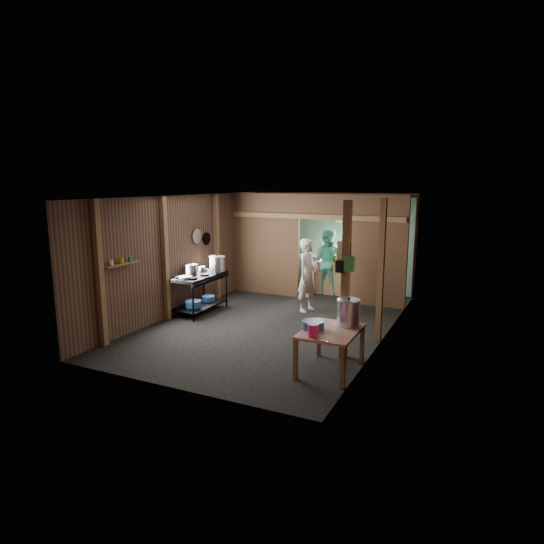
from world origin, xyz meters
The scene contains 43 objects.
floor centered at (0.00, 0.00, 0.00)m, with size 4.50×7.00×0.00m, color black.
ceiling centered at (0.00, 0.00, 2.60)m, with size 4.50×7.00×0.00m, color #4E4944.
wall_back centered at (0.00, 3.50, 1.30)m, with size 4.50×0.00×2.60m, color brown.
wall_front centered at (0.00, -3.50, 1.30)m, with size 4.50×0.00×2.60m, color brown.
wall_left centered at (-2.25, 0.00, 1.30)m, with size 0.00×7.00×2.60m, color brown.
wall_right centered at (2.25, 0.00, 1.30)m, with size 0.00×7.00×2.60m, color brown.
partition_left centered at (-1.32, 2.20, 1.30)m, with size 1.85×0.10×2.60m, color brown.
partition_right centered at (1.57, 2.20, 1.30)m, with size 1.35×0.10×2.60m, color brown.
partition_header centered at (0.25, 2.20, 2.30)m, with size 1.30×0.10×0.60m, color brown.
turquoise_panel centered at (0.00, 3.44, 1.25)m, with size 4.40×0.06×2.50m, color #6AA79B.
back_counter centered at (0.30, 2.95, 0.42)m, with size 1.20×0.50×0.85m, color #9E6B42.
wall_clock centered at (0.25, 3.40, 1.90)m, with size 0.20×0.20×0.03m, color white.
post_left_a centered at (-2.18, -2.60, 1.30)m, with size 0.10×0.12×2.60m, color #9E6B42.
post_left_b centered at (-2.18, -0.80, 1.30)m, with size 0.10×0.12×2.60m, color #9E6B42.
post_left_c centered at (-2.18, 1.20, 1.30)m, with size 0.10×0.12×2.60m, color #9E6B42.
post_right centered at (2.18, -0.20, 1.30)m, with size 0.10×0.12×2.60m, color #9E6B42.
post_free centered at (1.85, -1.30, 1.30)m, with size 0.12×0.12×2.60m, color #9E6B42.
cross_beam centered at (0.00, 2.15, 2.05)m, with size 4.40×0.12×0.12m, color #9E6B42.
pan_lid_big centered at (-2.21, 0.40, 1.65)m, with size 0.34×0.34×0.03m, color gray.
pan_lid_small centered at (-2.21, 0.80, 1.55)m, with size 0.30×0.30×0.03m, color black.
wall_shelf centered at (-2.15, -2.10, 1.40)m, with size 0.14×0.80×0.03m, color #9E6B42.
jar_white centered at (-2.15, -2.35, 1.47)m, with size 0.07×0.07×0.10m, color white.
jar_yellow centered at (-2.15, -2.10, 1.47)m, with size 0.08×0.08×0.10m, color #E2A200.
jar_green centered at (-2.15, -1.88, 1.47)m, with size 0.06×0.06×0.10m, color #38904A.
bag_white centered at (1.80, -1.22, 1.78)m, with size 0.22×0.15×0.32m, color white.
bag_green centered at (1.92, -1.36, 1.60)m, with size 0.16×0.12×0.24m, color #38904A.
bag_black centered at (1.78, -1.38, 1.55)m, with size 0.14×0.10×0.20m, color black.
gas_range centered at (-1.88, -0.07, 0.43)m, with size 0.75×1.46×0.86m, color black, non-canonical shape.
prep_table centered at (1.83, -1.95, 0.33)m, with size 0.81×1.11×0.66m, color tan, non-canonical shape.
stove_pot_large centered at (-1.71, 0.46, 1.02)m, with size 0.37×0.37×0.37m, color #B4B4BA, non-canonical shape.
stove_pot_med centered at (-2.05, -0.08, 0.96)m, with size 0.28×0.28×0.24m, color #B4B4BA, non-canonical shape.
stove_saucepan centered at (-2.05, 0.33, 0.91)m, with size 0.17×0.17×0.10m, color #B4B4BA.
frying_pan centered at (-1.88, -0.53, 0.88)m, with size 0.29×0.51×0.07m, color gray, non-canonical shape.
blue_tub_front centered at (-1.88, -0.28, 0.24)m, with size 0.35×0.35×0.15m, color #264E80.
blue_tub_back centered at (-1.88, 0.31, 0.23)m, with size 0.30×0.30×0.12m, color #264E80.
stock_pot centered at (2.00, -1.59, 0.86)m, with size 0.37×0.37×0.44m, color #B4B4BA, non-canonical shape.
wash_basin centered at (1.57, -2.01, 0.72)m, with size 0.34×0.34×0.13m, color #264E80.
pink_bucket centered at (1.69, -2.35, 0.75)m, with size 0.16×0.16×0.19m, color #F3248C.
knife centered at (1.82, -2.46, 0.66)m, with size 0.30×0.04×0.01m, color #B4B4BA.
yellow_tub centered at (0.44, 2.95, 0.94)m, with size 0.33×0.33×0.18m, color #E2A200.
red_cup centered at (0.01, 2.95, 0.91)m, with size 0.11×0.11×0.13m, color maroon.
cook centered at (0.28, 1.08, 0.82)m, with size 0.60×0.39×1.65m, color beige.
worker_back centered at (0.11, 2.89, 0.84)m, with size 0.82×0.64×1.69m, color teal.
Camera 1 is at (3.94, -8.44, 2.88)m, focal length 30.60 mm.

